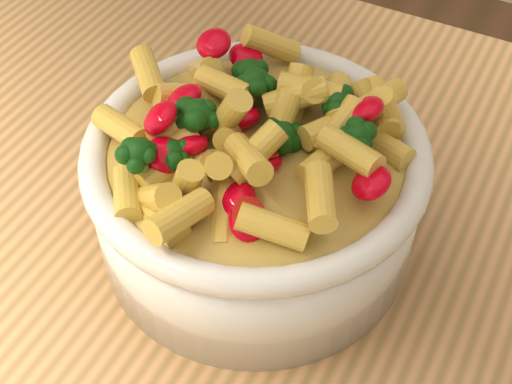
% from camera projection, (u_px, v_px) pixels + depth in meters
% --- Properties ---
extents(serving_bowl, '(0.23, 0.23, 0.10)m').
position_uv_depth(serving_bowl, '(256.00, 191.00, 0.49)').
color(serving_bowl, white).
rests_on(serving_bowl, table).
extents(pasta_salad, '(0.18, 0.18, 0.04)m').
position_uv_depth(pasta_salad, '(256.00, 124.00, 0.44)').
color(pasta_salad, '#EDB44A').
rests_on(pasta_salad, serving_bowl).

